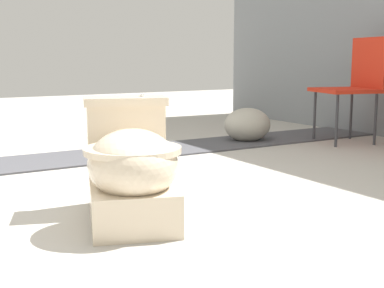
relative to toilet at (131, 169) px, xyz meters
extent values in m
plane|color=#B7B2A8|center=(-0.29, -0.15, -0.22)|extent=(14.00, 14.00, 0.00)
cube|color=#4C4C51|center=(-1.44, 0.35, -0.21)|extent=(0.56, 8.00, 0.01)
cube|color=beige|center=(0.00, 0.00, -0.14)|extent=(0.68, 0.52, 0.17)
ellipsoid|color=beige|center=(0.09, -0.03, 0.04)|extent=(0.53, 0.48, 0.28)
cylinder|color=beige|center=(0.09, -0.03, 0.10)|extent=(0.50, 0.50, 0.03)
cube|color=beige|center=(-0.20, 0.07, 0.10)|extent=(0.28, 0.38, 0.30)
cube|color=beige|center=(-0.20, 0.07, 0.27)|extent=(0.31, 0.41, 0.04)
cylinder|color=silver|center=(-0.18, 0.15, 0.29)|extent=(0.02, 0.02, 0.01)
cube|color=red|center=(-1.01, 2.33, 0.20)|extent=(0.54, 0.54, 0.03)
cube|color=red|center=(-0.95, 2.52, 0.41)|extent=(0.43, 0.15, 0.40)
cylinder|color=#38383D|center=(-0.89, 2.12, -0.02)|extent=(0.02, 0.02, 0.40)
cylinder|color=#38383D|center=(-1.21, 2.21, -0.02)|extent=(0.02, 0.02, 0.40)
cylinder|color=#38383D|center=(-0.80, 2.45, -0.02)|extent=(0.02, 0.02, 0.40)
cylinder|color=#38383D|center=(-1.13, 2.53, -0.02)|extent=(0.02, 0.02, 0.40)
ellipsoid|color=#ADA899|center=(-1.45, 1.70, -0.08)|extent=(0.38, 0.43, 0.27)
camera|label=1|loc=(2.00, -0.91, 0.46)|focal=50.00mm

